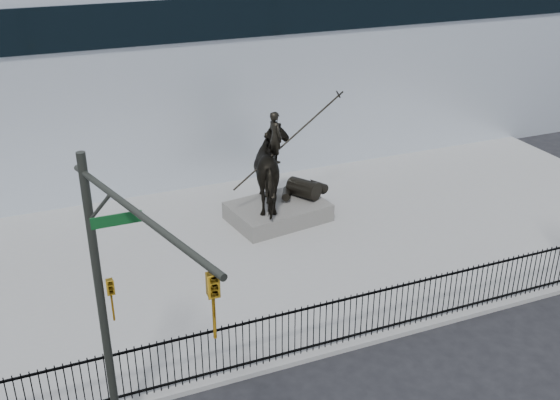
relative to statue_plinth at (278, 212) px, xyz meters
name	(u,v)px	position (x,y,z in m)	size (l,w,h in m)	color
ground	(389,368)	(-0.45, -8.87, -0.48)	(120.00, 120.00, 0.00)	black
plaza	(286,246)	(-0.45, -1.87, -0.40)	(30.00, 12.00, 0.15)	gray
building	(183,47)	(-0.45, 11.13, 4.02)	(44.00, 14.00, 9.00)	silver
picket_fence	(368,314)	(-0.45, -7.62, 0.43)	(22.10, 0.10, 1.50)	black
statue_plinth	(278,212)	(0.00, 0.00, 0.00)	(3.49, 2.40, 0.65)	#5A5852
equestrian_statue	(279,170)	(0.07, 0.01, 1.70)	(4.43, 3.09, 3.79)	black
traffic_signal_left	(119,308)	(-7.21, -9.49, 3.55)	(1.52, 4.84, 7.00)	#272A24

